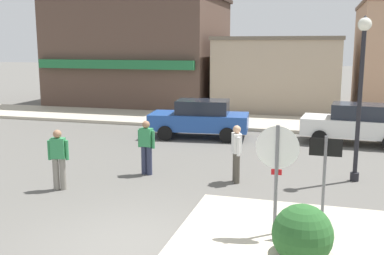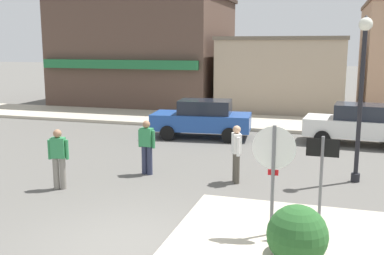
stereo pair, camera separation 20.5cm
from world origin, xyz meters
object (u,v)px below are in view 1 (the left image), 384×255
Objects in this scene: one_way_sign at (324,176)px; pedestrian_crossing_far at (146,146)px; stop_sign at (277,166)px; lamp_post at (361,75)px; parked_car_second at (357,123)px; planter at (302,244)px; parked_car_nearest at (200,118)px; pedestrian_kerb_side at (59,158)px; pedestrian_crossing_near at (236,152)px.

pedestrian_crossing_far is (-4.96, 3.39, -0.46)m from one_way_sign.
pedestrian_crossing_far is at bearing 138.54° from stop_sign.
lamp_post is 5.54m from parked_car_second.
parked_car_nearest reaches higher than planter.
stop_sign is 5.48m from pedestrian_crossing_far.
lamp_post is 2.82× the size of pedestrian_kerb_side.
stop_sign is 3.88m from pedestrian_crossing_near.
pedestrian_kerb_side reaches higher than parked_car_second.
pedestrian_kerb_side is (-1.69, -1.95, 0.00)m from pedestrian_crossing_far.
stop_sign is at bearing -102.52° from parked_car_second.
parked_car_nearest is at bearing 140.96° from lamp_post.
lamp_post is at bearing 78.38° from one_way_sign.
planter is 5.19m from pedestrian_crossing_near.
stop_sign is 0.55× the size of parked_car_nearest.
stop_sign is at bearing -166.25° from one_way_sign.
parked_car_second is at bearing 59.89° from pedestrian_crossing_near.
pedestrian_kerb_side reaches higher than parked_car_nearest.
planter is 0.76× the size of pedestrian_crossing_near.
pedestrian_crossing_far is at bearing 133.76° from planter.
lamp_post is (1.22, 5.84, 2.40)m from planter.
pedestrian_crossing_near is at bearing -161.83° from lamp_post.
lamp_post is 3.95m from pedestrian_crossing_near.
one_way_sign is 6.82m from pedestrian_kerb_side.
planter is (-0.32, -1.45, -0.77)m from one_way_sign.
parked_car_nearest is 6.25m from pedestrian_crossing_near.
pedestrian_crossing_far is 2.58m from pedestrian_kerb_side.
stop_sign is 6.04m from pedestrian_kerb_side.
pedestrian_crossing_near is 2.68m from pedestrian_crossing_far.
lamp_post reaches higher than pedestrian_crossing_near.
pedestrian_crossing_near is (-1.96, 4.80, 0.31)m from planter.
lamp_post is 6.30m from pedestrian_crossing_far.
pedestrian_kerb_side is at bearing -103.40° from parked_car_nearest.
one_way_sign is at bearing -12.27° from pedestrian_kerb_side.
parked_car_second is at bearing 4.12° from parked_car_nearest.
pedestrian_crossing_far is (-6.24, -6.10, 0.06)m from parked_car_second.
lamp_post is at bearing -94.22° from parked_car_second.
pedestrian_crossing_far is at bearing -91.21° from parked_car_nearest.
stop_sign is 1.43× the size of pedestrian_crossing_far.
lamp_post is 7.70m from parked_car_nearest.
pedestrian_crossing_near is at bearing -120.11° from parked_car_second.
one_way_sign is 4.08m from pedestrian_crossing_near.
pedestrian_kerb_side is at bearing -156.47° from pedestrian_crossing_near.
parked_car_nearest is 1.01× the size of parked_car_second.
parked_car_second is (2.15, 9.70, -0.71)m from stop_sign.
parked_car_second reaches higher than planter.
parked_car_nearest and parked_car_second have the same top height.
pedestrian_kerb_side is (-6.33, 2.90, 0.31)m from planter.
one_way_sign is 1.30× the size of pedestrian_crossing_far.
pedestrian_kerb_side is at bearing -158.68° from lamp_post.
parked_car_second is 2.57× the size of pedestrian_crossing_far.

